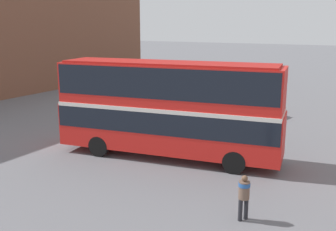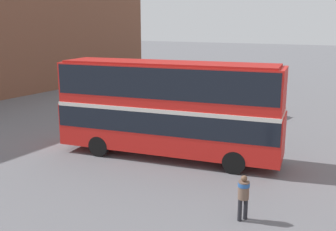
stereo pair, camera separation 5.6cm
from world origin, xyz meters
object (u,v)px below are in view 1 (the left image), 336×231
double_decker_bus (168,104)px  parked_car_kerb_near (238,90)px  pedestrian_foreground (244,193)px  parked_car_kerb_far (247,104)px

double_decker_bus → parked_car_kerb_near: double_decker_bus is taller
pedestrian_foreground → parked_car_kerb_near: bearing=-37.3°
parked_car_kerb_far → pedestrian_foreground: bearing=118.3°
pedestrian_foreground → parked_car_kerb_far: size_ratio=0.37×
parked_car_kerb_near → parked_car_kerb_far: parked_car_kerb_far is taller
double_decker_bus → parked_car_kerb_far: (0.31, 11.30, -1.96)m
pedestrian_foreground → parked_car_kerb_near: pedestrian_foreground is taller
parked_car_kerb_near → double_decker_bus: bearing=89.0°
parked_car_kerb_near → parked_car_kerb_far: (3.00, -6.31, 0.08)m
pedestrian_foreground → parked_car_kerb_far: parked_car_kerb_far is taller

